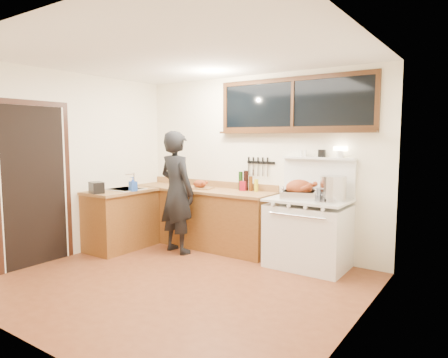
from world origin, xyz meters
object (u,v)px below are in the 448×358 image
Objects in this scene: cutting_board at (200,185)px; vintage_stove at (308,232)px; man at (177,192)px; roast_turkey at (299,191)px.

vintage_stove is at bearing -0.10° from cutting_board.
cutting_board is (0.07, 0.46, 0.06)m from man.
man is at bearing -167.20° from roast_turkey.
man is 3.45× the size of roast_turkey.
man is 4.04× the size of cutting_board.
roast_turkey is (1.75, 0.40, 0.11)m from man.
roast_turkey is (-0.11, -0.06, 0.54)m from vintage_stove.
cutting_board is at bearing 179.90° from vintage_stove.
man reaches higher than roast_turkey.
roast_turkey is at bearing -2.13° from cutting_board.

